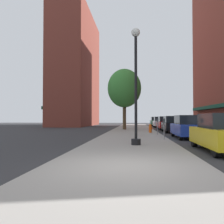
{
  "coord_description": "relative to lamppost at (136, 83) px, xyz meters",
  "views": [
    {
      "loc": [
        0.26,
        -6.48,
        1.46
      ],
      "look_at": [
        -2.05,
        16.41,
        2.06
      ],
      "focal_mm": 37.14,
      "sensor_mm": 36.0,
      "label": 1
    }
  ],
  "objects": [
    {
      "name": "parking_meter_near",
      "position": [
        1.76,
        3.12,
        -2.25
      ],
      "size": [
        0.14,
        0.09,
        1.31
      ],
      "color": "slate",
      "rests_on": "sidewalk_slab"
    },
    {
      "name": "lamppost",
      "position": [
        0.0,
        0.0,
        0.0
      ],
      "size": [
        0.48,
        0.48,
        5.9
      ],
      "color": "black",
      "rests_on": "sidewalk_slab"
    },
    {
      "name": "car_blue",
      "position": [
        3.71,
        5.45,
        -2.39
      ],
      "size": [
        1.8,
        4.3,
        1.66
      ],
      "rotation": [
        0.0,
        0.0,
        -0.03
      ],
      "color": "black",
      "rests_on": "ground"
    },
    {
      "name": "parking_meter_far",
      "position": [
        1.76,
        7.45,
        -2.25
      ],
      "size": [
        0.14,
        0.09,
        1.31
      ],
      "color": "slate",
      "rests_on": "sidewalk_slab"
    },
    {
      "name": "ground_plane",
      "position": [
        3.71,
        12.81,
        -3.2
      ],
      "size": [
        90.0,
        90.0,
        0.0
      ],
      "primitive_type": "plane",
      "color": "#2D2D30"
    },
    {
      "name": "tree_near",
      "position": [
        -1.31,
        15.61,
        1.76
      ],
      "size": [
        3.96,
        3.96,
        7.14
      ],
      "color": "#4C3823",
      "rests_on": "sidewalk_slab"
    },
    {
      "name": "fire_hydrant",
      "position": [
        1.33,
        9.73,
        -2.68
      ],
      "size": [
        0.33,
        0.26,
        0.79
      ],
      "color": "#E05614",
      "rests_on": "sidewalk_slab"
    },
    {
      "name": "car_yellow",
      "position": [
        3.71,
        -1.23,
        -2.39
      ],
      "size": [
        1.8,
        4.3,
        1.66
      ],
      "rotation": [
        0.0,
        0.0,
        -0.02
      ],
      "color": "black",
      "rests_on": "ground"
    },
    {
      "name": "car_red",
      "position": [
        3.71,
        17.99,
        -2.39
      ],
      "size": [
        1.8,
        4.3,
        1.66
      ],
      "rotation": [
        0.0,
        0.0,
        -0.01
      ],
      "color": "black",
      "rests_on": "ground"
    },
    {
      "name": "sidewalk_slab",
      "position": [
        -0.29,
        13.81,
        -3.14
      ],
      "size": [
        4.8,
        50.0,
        0.12
      ],
      "primitive_type": "cube",
      "color": "gray",
      "rests_on": "ground"
    },
    {
      "name": "car_white",
      "position": [
        3.71,
        24.95,
        -2.39
      ],
      "size": [
        1.8,
        4.3,
        1.66
      ],
      "rotation": [
        0.0,
        0.0,
        -0.03
      ],
      "color": "black",
      "rests_on": "ground"
    },
    {
      "name": "building_far_background",
      "position": [
        -11.3,
        31.81,
        7.41
      ],
      "size": [
        6.8,
        18.0,
        21.28
      ],
      "color": "brown",
      "rests_on": "ground"
    },
    {
      "name": "car_black",
      "position": [
        3.71,
        12.25,
        -2.39
      ],
      "size": [
        1.8,
        4.3,
        1.66
      ],
      "rotation": [
        0.0,
        0.0,
        0.0
      ],
      "color": "black",
      "rests_on": "ground"
    },
    {
      "name": "car_green",
      "position": [
        3.71,
        31.89,
        -2.39
      ],
      "size": [
        1.8,
        4.3,
        1.66
      ],
      "rotation": [
        0.0,
        0.0,
        -0.01
      ],
      "color": "black",
      "rests_on": "ground"
    }
  ]
}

